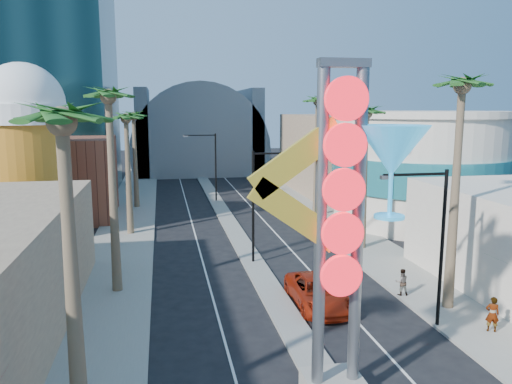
% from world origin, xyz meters
% --- Properties ---
extents(sidewalk_west, '(5.00, 100.00, 0.15)m').
position_xyz_m(sidewalk_west, '(-9.50, 35.00, 0.07)').
color(sidewalk_west, gray).
rests_on(sidewalk_west, ground).
extents(sidewalk_east, '(5.00, 100.00, 0.15)m').
position_xyz_m(sidewalk_east, '(9.50, 35.00, 0.07)').
color(sidewalk_east, gray).
rests_on(sidewalk_east, ground).
extents(median, '(1.60, 84.00, 0.15)m').
position_xyz_m(median, '(0.00, 38.00, 0.07)').
color(median, gray).
rests_on(median, ground).
extents(brick_filler_west, '(10.00, 10.00, 8.00)m').
position_xyz_m(brick_filler_west, '(-16.00, 38.00, 4.00)').
color(brick_filler_west, brown).
rests_on(brick_filler_west, ground).
extents(filler_east, '(10.00, 20.00, 10.00)m').
position_xyz_m(filler_east, '(16.00, 48.00, 5.00)').
color(filler_east, '#8B7059').
rests_on(filler_east, ground).
extents(beer_mug, '(7.00, 7.00, 14.50)m').
position_xyz_m(beer_mug, '(-17.00, 30.00, 7.84)').
color(beer_mug, '#BF7619').
rests_on(beer_mug, ground).
extents(turquoise_building, '(16.60, 16.60, 10.60)m').
position_xyz_m(turquoise_building, '(18.00, 30.00, 5.25)').
color(turquoise_building, beige).
rests_on(turquoise_building, ground).
extents(canopy, '(22.00, 16.00, 22.00)m').
position_xyz_m(canopy, '(0.00, 72.00, 4.31)').
color(canopy, slate).
rests_on(canopy, ground).
extents(neon_sign, '(6.53, 2.60, 12.55)m').
position_xyz_m(neon_sign, '(0.82, 2.96, 7.31)').
color(neon_sign, gray).
rests_on(neon_sign, ground).
extents(streetlight_0, '(3.79, 0.25, 8.00)m').
position_xyz_m(streetlight_0, '(0.55, 20.00, 4.88)').
color(streetlight_0, black).
rests_on(streetlight_0, ground).
extents(streetlight_1, '(3.79, 0.25, 8.00)m').
position_xyz_m(streetlight_1, '(-0.55, 44.00, 4.88)').
color(streetlight_1, black).
rests_on(streetlight_1, ground).
extents(streetlight_2, '(3.45, 0.25, 8.00)m').
position_xyz_m(streetlight_2, '(6.72, 8.00, 4.83)').
color(streetlight_2, black).
rests_on(streetlight_2, ground).
extents(palm_0, '(2.40, 2.40, 11.70)m').
position_xyz_m(palm_0, '(-9.00, 2.00, 9.93)').
color(palm_0, brown).
rests_on(palm_0, ground).
extents(palm_1, '(2.40, 2.40, 12.70)m').
position_xyz_m(palm_1, '(-9.00, 16.00, 10.82)').
color(palm_1, brown).
rests_on(palm_1, ground).
extents(palm_2, '(2.40, 2.40, 11.20)m').
position_xyz_m(palm_2, '(-9.00, 30.00, 9.48)').
color(palm_2, brown).
rests_on(palm_2, ground).
extents(palm_3, '(2.40, 2.40, 11.20)m').
position_xyz_m(palm_3, '(-9.00, 42.00, 9.48)').
color(palm_3, brown).
rests_on(palm_3, ground).
extents(palm_5, '(2.40, 2.40, 13.20)m').
position_xyz_m(palm_5, '(9.00, 10.00, 11.27)').
color(palm_5, brown).
rests_on(palm_5, ground).
extents(palm_6, '(2.40, 2.40, 11.70)m').
position_xyz_m(palm_6, '(9.00, 22.00, 9.93)').
color(palm_6, brown).
rests_on(palm_6, ground).
extents(palm_7, '(2.40, 2.40, 12.70)m').
position_xyz_m(palm_7, '(9.00, 34.00, 10.82)').
color(palm_7, brown).
rests_on(palm_7, ground).
extents(red_pickup, '(2.74, 5.85, 1.62)m').
position_xyz_m(red_pickup, '(2.12, 11.72, 0.81)').
color(red_pickup, '#A5230C').
rests_on(red_pickup, ground).
extents(pedestrian_a, '(0.76, 0.64, 1.76)m').
position_xyz_m(pedestrian_a, '(9.36, 6.79, 1.03)').
color(pedestrian_a, gray).
rests_on(pedestrian_a, sidewalk_east).
extents(pedestrian_b, '(0.85, 0.71, 1.57)m').
position_xyz_m(pedestrian_b, '(7.30, 12.06, 0.94)').
color(pedestrian_b, gray).
rests_on(pedestrian_b, sidewalk_east).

